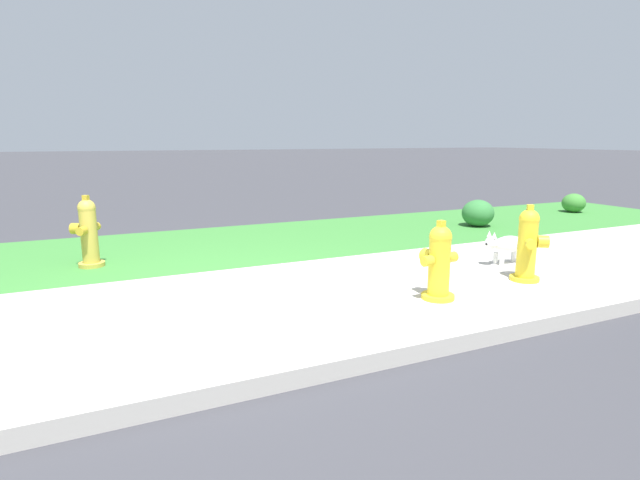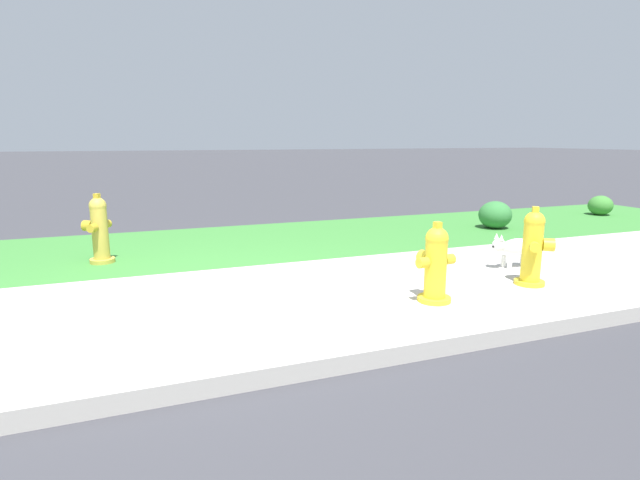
{
  "view_description": "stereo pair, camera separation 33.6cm",
  "coord_description": "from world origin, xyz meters",
  "views": [
    {
      "loc": [
        -0.84,
        -3.8,
        1.37
      ],
      "look_at": [
        1.16,
        0.53,
        0.4
      ],
      "focal_mm": 28.0,
      "sensor_mm": 36.0,
      "label": 1
    },
    {
      "loc": [
        -0.53,
        -3.93,
        1.37
      ],
      "look_at": [
        1.16,
        0.53,
        0.4
      ],
      "focal_mm": 28.0,
      "sensor_mm": 36.0,
      "label": 2
    }
  ],
  "objects": [
    {
      "name": "ground_plane",
      "position": [
        0.0,
        0.0,
        0.0
      ],
      "size": [
        120.0,
        120.0,
        0.0
      ],
      "primitive_type": "plane",
      "color": "#38383D"
    },
    {
      "name": "sidewalk_pavement",
      "position": [
        0.0,
        0.0,
        0.01
      ],
      "size": [
        18.0,
        2.53,
        0.01
      ],
      "primitive_type": "cube",
      "color": "#BCB7AD",
      "rests_on": "ground"
    },
    {
      "name": "grass_verge",
      "position": [
        0.0,
        2.58,
        0.0
      ],
      "size": [
        18.0,
        2.64,
        0.01
      ],
      "primitive_type": "cube",
      "color": "#387A33",
      "rests_on": "ground"
    },
    {
      "name": "street_curb",
      "position": [
        0.0,
        -1.34,
        0.06
      ],
      "size": [
        18.0,
        0.16,
        0.12
      ],
      "primitive_type": "cube",
      "color": "#BCB7AD",
      "rests_on": "ground"
    },
    {
      "name": "fire_hydrant_at_driveway",
      "position": [
        2.96,
        -0.37,
        0.36
      ],
      "size": [
        0.33,
        0.34,
        0.76
      ],
      "rotation": [
        0.0,
        0.0,
        4.09
      ],
      "color": "yellow",
      "rests_on": "ground"
    },
    {
      "name": "fire_hydrant_far_end",
      "position": [
        -0.89,
        2.05,
        0.38
      ],
      "size": [
        0.33,
        0.35,
        0.78
      ],
      "rotation": [
        0.0,
        0.0,
        1.05
      ],
      "color": "gold",
      "rests_on": "ground"
    },
    {
      "name": "fire_hydrant_mid_block",
      "position": [
        1.82,
        -0.46,
        0.33
      ],
      "size": [
        0.37,
        0.34,
        0.7
      ],
      "rotation": [
        0.0,
        0.0,
        0.11
      ],
      "color": "yellow",
      "rests_on": "ground"
    },
    {
      "name": "small_white_dog",
      "position": [
        3.26,
        0.21,
        0.23
      ],
      "size": [
        0.55,
        0.2,
        0.39
      ],
      "rotation": [
        0.0,
        0.0,
        3.09
      ],
      "color": "white",
      "rests_on": "ground"
    },
    {
      "name": "shrub_bush_mid_verge",
      "position": [
        7.47,
        2.71,
        0.18
      ],
      "size": [
        0.42,
        0.42,
        0.36
      ],
      "color": "#3D7F33",
      "rests_on": "ground"
    },
    {
      "name": "shrub_bush_near_lamp",
      "position": [
        4.73,
        2.27,
        0.21
      ],
      "size": [
        0.5,
        0.5,
        0.42
      ],
      "color": "#337538",
      "rests_on": "ground"
    }
  ]
}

